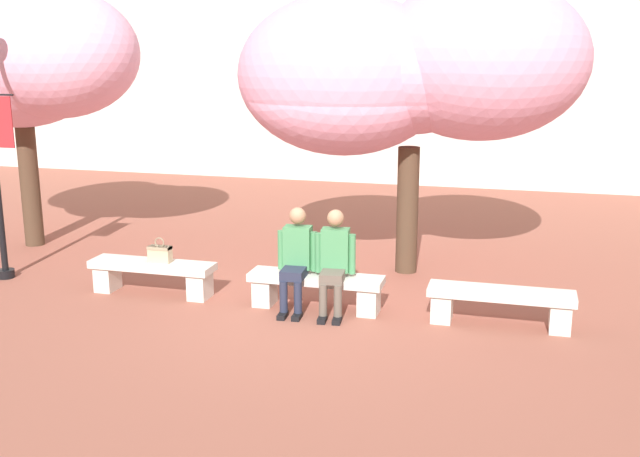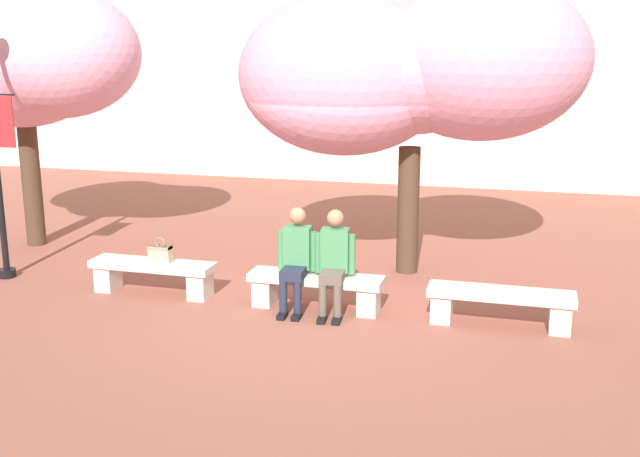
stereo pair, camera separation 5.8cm
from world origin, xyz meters
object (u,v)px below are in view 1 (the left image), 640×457
at_px(cherry_tree_main, 411,69).
at_px(cherry_tree_secondary, 19,59).
at_px(stone_bench_west_end, 152,272).
at_px(person_seated_left, 296,255).
at_px(handbag, 160,253).
at_px(stone_bench_center, 500,302).
at_px(person_seated_right, 334,258).
at_px(stone_bench_near_west, 316,286).

distance_m(cherry_tree_main, cherry_tree_secondary, 6.19).
distance_m(stone_bench_west_end, person_seated_left, 2.06).
bearing_deg(handbag, stone_bench_center, -0.14).
xyz_separation_m(stone_bench_west_end, stone_bench_center, (4.53, 0.00, 0.00)).
height_order(stone_bench_west_end, handbag, handbag).
bearing_deg(cherry_tree_main, person_seated_right, -106.90).
relative_size(stone_bench_west_end, stone_bench_near_west, 1.00).
distance_m(stone_bench_west_end, cherry_tree_secondary, 4.50).
bearing_deg(person_seated_left, handbag, 178.07).
height_order(person_seated_left, person_seated_right, same).
bearing_deg(stone_bench_near_west, person_seated_left, -167.39).
bearing_deg(handbag, person_seated_left, -1.93).
xyz_separation_m(stone_bench_near_west, cherry_tree_secondary, (-5.34, 1.78, 2.75)).
xyz_separation_m(person_seated_left, person_seated_right, (0.49, 0.00, 0.00)).
relative_size(stone_bench_center, person_seated_right, 1.32).
bearing_deg(cherry_tree_main, stone_bench_near_west, -113.98).
bearing_deg(stone_bench_center, handbag, 179.86).
bearing_deg(person_seated_right, cherry_tree_secondary, 161.82).
distance_m(stone_bench_west_end, person_seated_right, 2.55).
distance_m(handbag, cherry_tree_secondary, 4.41).
height_order(person_seated_left, handbag, person_seated_left).
bearing_deg(stone_bench_near_west, stone_bench_west_end, 180.00).
bearing_deg(stone_bench_near_west, stone_bench_center, 0.00).
height_order(stone_bench_west_end, stone_bench_near_west, same).
bearing_deg(stone_bench_center, person_seated_left, -178.78).
distance_m(stone_bench_west_end, stone_bench_center, 4.53).
bearing_deg(cherry_tree_secondary, person_seated_right, -18.18).
relative_size(handbag, cherry_tree_main, 0.07).
distance_m(stone_bench_near_west, person_seated_left, 0.47).
bearing_deg(handbag, cherry_tree_main, 32.23).
bearing_deg(stone_bench_center, cherry_tree_main, 126.89).
bearing_deg(person_seated_right, stone_bench_near_west, 168.02).
distance_m(person_seated_left, cherry_tree_main, 3.16).
xyz_separation_m(person_seated_right, cherry_tree_secondary, (-5.59, 1.84, 2.35)).
relative_size(stone_bench_west_end, handbag, 5.03).
distance_m(person_seated_left, person_seated_right, 0.49).
xyz_separation_m(stone_bench_near_west, person_seated_left, (-0.24, -0.05, 0.40)).
height_order(person_seated_right, cherry_tree_main, cherry_tree_main).
relative_size(stone_bench_near_west, person_seated_right, 1.32).
xyz_separation_m(person_seated_left, cherry_tree_secondary, (-5.10, 1.84, 2.35)).
height_order(handbag, cherry_tree_secondary, cherry_tree_secondary).
height_order(stone_bench_near_west, handbag, handbag).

